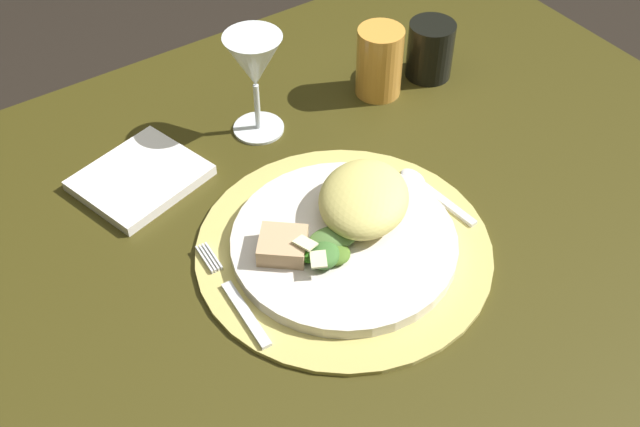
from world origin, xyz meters
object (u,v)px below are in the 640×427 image
(spoon, at_px, (426,187))
(dark_tumbler, at_px, (430,50))
(napkin, at_px, (140,178))
(fork, at_px, (236,298))
(dining_table, at_px, (361,300))
(wine_glass, at_px, (254,65))
(amber_tumbler, at_px, (379,62))
(dinner_plate, at_px, (344,242))

(spoon, height_order, dark_tumbler, dark_tumbler)
(napkin, bearing_deg, dark_tumbler, -2.95)
(napkin, bearing_deg, fork, -89.38)
(dining_table, relative_size, wine_glass, 7.48)
(amber_tumbler, bearing_deg, spoon, -111.22)
(dining_table, bearing_deg, amber_tumbler, 49.85)
(spoon, relative_size, dark_tumbler, 1.48)
(fork, height_order, wine_glass, wine_glass)
(wine_glass, xyz_separation_m, dark_tumbler, (0.28, -0.03, -0.06))
(dining_table, bearing_deg, napkin, 131.41)
(fork, relative_size, napkin, 1.13)
(dinner_plate, distance_m, fork, 0.14)
(fork, bearing_deg, spoon, 4.01)
(napkin, height_order, amber_tumbler, amber_tumbler)
(dining_table, relative_size, napkin, 7.52)
(dinner_plate, distance_m, amber_tumbler, 0.32)
(fork, height_order, spoon, spoon)
(napkin, height_order, wine_glass, wine_glass)
(dinner_plate, relative_size, amber_tumbler, 2.59)
(spoon, bearing_deg, amber_tumbler, 68.78)
(amber_tumbler, height_order, dark_tumbler, amber_tumbler)
(amber_tumbler, bearing_deg, dinner_plate, -134.37)
(dark_tumbler, bearing_deg, napkin, 177.05)
(dinner_plate, distance_m, dark_tumbler, 0.38)
(fork, bearing_deg, dark_tumbler, 25.49)
(wine_glass, distance_m, dark_tumbler, 0.29)
(wine_glass, bearing_deg, dining_table, -86.18)
(dinner_plate, distance_m, wine_glass, 0.27)
(wine_glass, bearing_deg, dinner_plate, -97.57)
(spoon, bearing_deg, dinner_plate, -170.93)
(dinner_plate, bearing_deg, dining_table, 23.66)
(spoon, distance_m, wine_glass, 0.27)
(dining_table, bearing_deg, fork, -174.51)
(fork, relative_size, dark_tumbler, 1.96)
(fork, xyz_separation_m, amber_tumbler, (0.37, 0.22, 0.04))
(spoon, height_order, napkin, napkin)
(napkin, bearing_deg, wine_glass, 2.08)
(dining_table, distance_m, wine_glass, 0.34)
(spoon, xyz_separation_m, amber_tumbler, (0.08, 0.20, 0.04))
(dining_table, distance_m, spoon, 0.18)
(dining_table, relative_size, fork, 6.64)
(dining_table, xyz_separation_m, amber_tumbler, (0.17, 0.21, 0.20))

